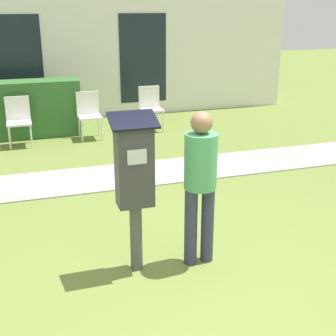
{
  "coord_description": "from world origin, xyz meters",
  "views": [
    {
      "loc": [
        -1.39,
        -3.4,
        2.54
      ],
      "look_at": [
        -0.12,
        0.58,
        1.05
      ],
      "focal_mm": 50.0,
      "sensor_mm": 36.0,
      "label": 1
    }
  ],
  "objects_px": {
    "outdoor_chair_left": "(18,117)",
    "outdoor_chair_right": "(151,105)",
    "parking_meter": "(135,174)",
    "person_standing": "(200,177)",
    "outdoor_chair_middle": "(89,111)"
  },
  "relations": [
    {
      "from": "outdoor_chair_left",
      "to": "outdoor_chair_middle",
      "type": "xyz_separation_m",
      "value": [
        1.32,
        0.1,
        0.0
      ]
    },
    {
      "from": "person_standing",
      "to": "outdoor_chair_middle",
      "type": "bearing_deg",
      "value": 91.91
    },
    {
      "from": "parking_meter",
      "to": "person_standing",
      "type": "height_order",
      "value": "parking_meter"
    },
    {
      "from": "person_standing",
      "to": "outdoor_chair_left",
      "type": "xyz_separation_m",
      "value": [
        -1.66,
        4.94,
        -0.4
      ]
    },
    {
      "from": "parking_meter",
      "to": "person_standing",
      "type": "bearing_deg",
      "value": -5.38
    },
    {
      "from": "parking_meter",
      "to": "outdoor_chair_left",
      "type": "distance_m",
      "value": 5.01
    },
    {
      "from": "outdoor_chair_middle",
      "to": "outdoor_chair_left",
      "type": "bearing_deg",
      "value": -176.88
    },
    {
      "from": "outdoor_chair_left",
      "to": "outdoor_chair_middle",
      "type": "relative_size",
      "value": 1.0
    },
    {
      "from": "parking_meter",
      "to": "outdoor_chair_left",
      "type": "bearing_deg",
      "value": 101.82
    },
    {
      "from": "outdoor_chair_left",
      "to": "outdoor_chair_right",
      "type": "height_order",
      "value": "same"
    },
    {
      "from": "person_standing",
      "to": "outdoor_chair_middle",
      "type": "relative_size",
      "value": 1.76
    },
    {
      "from": "outdoor_chair_left",
      "to": "outdoor_chair_middle",
      "type": "height_order",
      "value": "same"
    },
    {
      "from": "person_standing",
      "to": "outdoor_chair_middle",
      "type": "distance_m",
      "value": 5.07
    },
    {
      "from": "outdoor_chair_left",
      "to": "outdoor_chair_right",
      "type": "distance_m",
      "value": 2.65
    },
    {
      "from": "person_standing",
      "to": "outdoor_chair_right",
      "type": "xyz_separation_m",
      "value": [
        0.97,
        5.28,
        -0.4
      ]
    }
  ]
}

